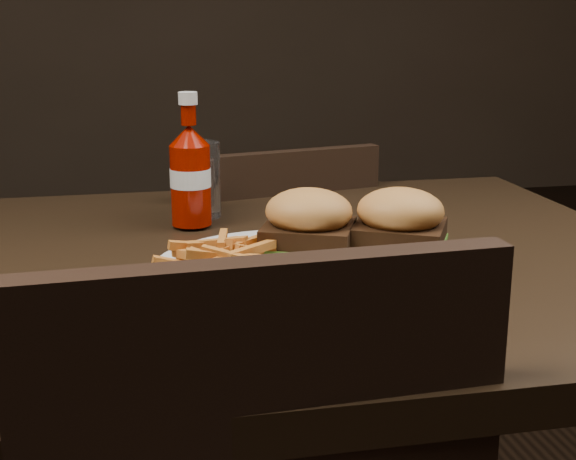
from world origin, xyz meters
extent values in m
cube|color=black|center=(0.00, 0.00, 0.73)|extent=(1.20, 0.80, 0.04)
cube|color=black|center=(0.15, 0.50, 0.43)|extent=(0.43, 0.43, 0.03)
cylinder|color=white|center=(0.11, -0.08, 0.76)|extent=(0.32, 0.32, 0.01)
cube|color=#FCDABE|center=(0.13, -0.08, 0.77)|extent=(0.11, 0.11, 0.02)
cube|color=#FCE8C8|center=(0.24, -0.10, 0.77)|extent=(0.12, 0.12, 0.02)
cylinder|color=#820C00|center=(0.02, 0.16, 0.81)|extent=(0.06, 0.06, 0.11)
cylinder|color=white|center=(0.03, 0.22, 0.81)|extent=(0.08, 0.08, 0.11)
camera|label=1|loc=(-0.07, -0.94, 1.04)|focal=50.00mm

